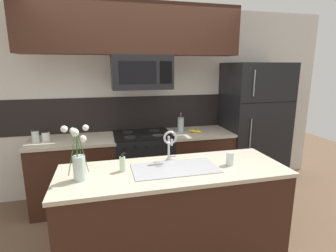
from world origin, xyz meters
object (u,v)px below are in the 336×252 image
(refrigerator, at_px, (252,127))
(dish_soap_bottle, at_px, (122,164))
(stove_range, at_px, (143,166))
(microwave, at_px, (141,72))
(storage_jar_medium, at_px, (46,136))
(french_press, at_px, (181,125))
(sink_faucet, at_px, (170,142))
(drinking_glass, at_px, (230,159))
(storage_jar_tall, at_px, (35,136))
(banana_bunch, at_px, (196,131))
(flower_vase, at_px, (79,160))

(refrigerator, relative_size, dish_soap_bottle, 11.24)
(stove_range, xyz_separation_m, microwave, (0.00, -0.02, 1.27))
(storage_jar_medium, bearing_deg, french_press, 1.79)
(sink_faucet, xyz_separation_m, drinking_glass, (0.51, -0.23, -0.14))
(french_press, distance_m, sink_faucet, 1.21)
(storage_jar_tall, distance_m, sink_faucet, 1.76)
(storage_jar_tall, xyz_separation_m, french_press, (1.85, 0.07, 0.02))
(storage_jar_medium, height_order, french_press, french_press)
(stove_range, relative_size, drinking_glass, 7.70)
(storage_jar_tall, height_order, sink_faucet, sink_faucet)
(storage_jar_tall, relative_size, french_press, 0.58)
(refrigerator, distance_m, dish_soap_bottle, 2.35)
(refrigerator, distance_m, banana_bunch, 0.93)
(banana_bunch, bearing_deg, storage_jar_medium, 178.05)
(refrigerator, bearing_deg, flower_vase, -151.00)
(french_press, relative_size, sink_faucet, 0.87)
(refrigerator, height_order, french_press, refrigerator)
(flower_vase, bearing_deg, sink_faucet, 15.95)
(banana_bunch, xyz_separation_m, french_press, (-0.18, 0.12, 0.08))
(microwave, bearing_deg, banana_bunch, -3.05)
(microwave, distance_m, dish_soap_bottle, 1.44)
(stove_range, bearing_deg, microwave, -89.84)
(stove_range, xyz_separation_m, dish_soap_bottle, (-0.36, -1.19, 0.52))
(flower_vase, bearing_deg, storage_jar_medium, 110.60)
(stove_range, distance_m, storage_jar_tall, 1.41)
(sink_faucet, bearing_deg, dish_soap_bottle, -163.71)
(refrigerator, xyz_separation_m, french_press, (-1.11, 0.04, 0.08))
(sink_faucet, height_order, drinking_glass, sink_faucet)
(banana_bunch, relative_size, drinking_glass, 1.58)
(stove_range, distance_m, flower_vase, 1.59)
(stove_range, relative_size, banana_bunch, 4.88)
(refrigerator, distance_m, storage_jar_tall, 2.96)
(storage_jar_medium, xyz_separation_m, dish_soap_bottle, (0.83, -1.20, 0.01))
(stove_range, height_order, microwave, microwave)
(refrigerator, xyz_separation_m, storage_jar_medium, (-2.85, -0.01, 0.04))
(french_press, bearing_deg, sink_faucet, -111.82)
(stove_range, bearing_deg, drinking_glass, -64.42)
(banana_bunch, distance_m, french_press, 0.23)
(storage_jar_medium, height_order, dish_soap_bottle, dish_soap_bottle)
(refrigerator, bearing_deg, banana_bunch, -175.07)
(storage_jar_tall, xyz_separation_m, banana_bunch, (2.03, -0.05, -0.05))
(banana_bunch, bearing_deg, refrigerator, 4.93)
(french_press, relative_size, dish_soap_bottle, 1.62)
(banana_bunch, bearing_deg, french_press, 146.51)
(storage_jar_medium, height_order, flower_vase, flower_vase)
(sink_faucet, distance_m, drinking_glass, 0.58)
(dish_soap_bottle, bearing_deg, flower_vase, -164.50)
(drinking_glass, distance_m, flower_vase, 1.33)
(microwave, relative_size, refrigerator, 0.40)
(storage_jar_medium, height_order, drinking_glass, storage_jar_medium)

